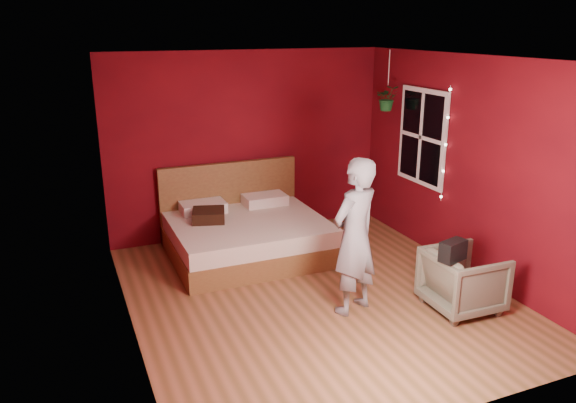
# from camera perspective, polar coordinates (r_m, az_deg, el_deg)

# --- Properties ---
(floor) EXTENTS (4.50, 4.50, 0.00)m
(floor) POSITION_cam_1_polar(r_m,az_deg,el_deg) (6.44, 2.78, -9.45)
(floor) COLOR brown
(floor) RESTS_ON ground
(room_walls) EXTENTS (4.04, 4.54, 2.62)m
(room_walls) POSITION_cam_1_polar(r_m,az_deg,el_deg) (5.87, 3.02, 5.32)
(room_walls) COLOR maroon
(room_walls) RESTS_ON ground
(window) EXTENTS (0.05, 0.97, 1.27)m
(window) POSITION_cam_1_polar(r_m,az_deg,el_deg) (7.66, 13.45, 6.39)
(window) COLOR white
(window) RESTS_ON room_walls
(fairy_lights) EXTENTS (0.04, 0.04, 1.45)m
(fairy_lights) POSITION_cam_1_polar(r_m,az_deg,el_deg) (7.24, 15.71, 5.58)
(fairy_lights) COLOR silver
(fairy_lights) RESTS_ON room_walls
(bed) EXTENTS (1.98, 1.68, 1.09)m
(bed) POSITION_cam_1_polar(r_m,az_deg,el_deg) (7.45, -4.30, -3.25)
(bed) COLOR brown
(bed) RESTS_ON ground
(person) EXTENTS (0.71, 0.60, 1.67)m
(person) POSITION_cam_1_polar(r_m,az_deg,el_deg) (5.82, 6.78, -3.58)
(person) COLOR slate
(person) RESTS_ON ground
(armchair) EXTENTS (0.75, 0.73, 0.66)m
(armchair) POSITION_cam_1_polar(r_m,az_deg,el_deg) (6.28, 17.35, -7.66)
(armchair) COLOR #696753
(armchair) RESTS_ON ground
(handbag) EXTENTS (0.32, 0.22, 0.21)m
(handbag) POSITION_cam_1_polar(r_m,az_deg,el_deg) (5.85, 16.41, -4.81)
(handbag) COLOR black
(handbag) RESTS_ON armchair
(throw_pillow) EXTENTS (0.50, 0.50, 0.14)m
(throw_pillow) POSITION_cam_1_polar(r_m,az_deg,el_deg) (7.32, -8.07, -1.39)
(throw_pillow) COLOR black
(throw_pillow) RESTS_ON bed
(hanging_plant) EXTENTS (0.40, 0.38, 0.82)m
(hanging_plant) POSITION_cam_1_polar(r_m,az_deg,el_deg) (7.92, 10.07, 10.32)
(hanging_plant) COLOR silver
(hanging_plant) RESTS_ON room_walls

